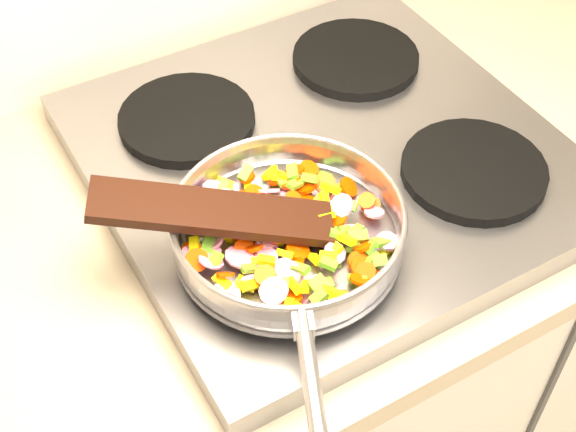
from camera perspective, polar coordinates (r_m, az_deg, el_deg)
cooktop at (r=1.10m, az=2.65°, el=4.07°), size 0.60×0.60×0.04m
grate_fl at (r=0.95m, az=-0.04°, el=-2.62°), size 0.19×0.19×0.02m
grate_fr at (r=1.07m, az=13.07°, el=3.18°), size 0.19×0.19×0.02m
grate_bl at (r=1.13m, az=-7.21°, el=6.87°), size 0.19×0.19×0.02m
grate_br at (r=1.23m, az=4.84°, el=11.10°), size 0.19×0.19×0.02m
saute_pan at (r=0.92m, az=0.02°, el=-0.87°), size 0.31×0.45×0.05m
vegetable_heap at (r=0.93m, az=-0.20°, el=-1.19°), size 0.26×0.25×0.04m
wooden_spatula at (r=0.91m, az=-5.36°, el=0.28°), size 0.27×0.18×0.07m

